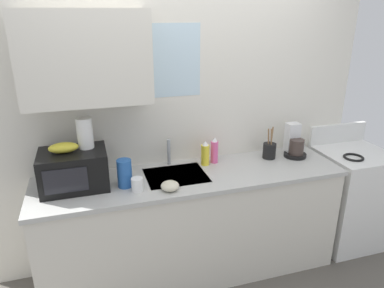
{
  "coord_description": "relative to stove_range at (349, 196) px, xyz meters",
  "views": [
    {
      "loc": [
        -0.73,
        -2.37,
        2.08
      ],
      "look_at": [
        0.0,
        0.0,
        1.15
      ],
      "focal_mm": 33.25,
      "sensor_mm": 36.0,
      "label": 1
    }
  ],
  "objects": [
    {
      "name": "kitchen_wall_assembly",
      "position": [
        -1.66,
        0.31,
        0.89
      ],
      "size": [
        3.15,
        0.42,
        2.5
      ],
      "color": "silver",
      "rests_on": "ground"
    },
    {
      "name": "counter_unit",
      "position": [
        -1.54,
        -0.0,
        0.0
      ],
      "size": [
        2.38,
        0.63,
        0.9
      ],
      "color": "silver",
      "rests_on": "ground"
    },
    {
      "name": "sink_faucet",
      "position": [
        -1.66,
        0.24,
        0.55
      ],
      "size": [
        0.03,
        0.03,
        0.22
      ],
      "primitive_type": "cylinder",
      "color": "#B2B5BA",
      "rests_on": "counter_unit"
    },
    {
      "name": "stove_range",
      "position": [
        0.0,
        0.0,
        0.0
      ],
      "size": [
        0.6,
        0.6,
        1.08
      ],
      "color": "white",
      "rests_on": "ground"
    },
    {
      "name": "microwave",
      "position": [
        -2.39,
        0.04,
        0.58
      ],
      "size": [
        0.46,
        0.35,
        0.27
      ],
      "color": "black",
      "rests_on": "counter_unit"
    },
    {
      "name": "banana_bunch",
      "position": [
        -2.44,
        0.05,
        0.75
      ],
      "size": [
        0.2,
        0.11,
        0.07
      ],
      "primitive_type": "ellipsoid",
      "color": "gold",
      "rests_on": "microwave"
    },
    {
      "name": "paper_towel_roll",
      "position": [
        -2.29,
        0.1,
        0.82
      ],
      "size": [
        0.11,
        0.11,
        0.22
      ],
      "primitive_type": "cylinder",
      "color": "white",
      "rests_on": "microwave"
    },
    {
      "name": "coffee_maker",
      "position": [
        -0.58,
        0.1,
        0.55
      ],
      "size": [
        0.19,
        0.21,
        0.28
      ],
      "color": "black",
      "rests_on": "counter_unit"
    },
    {
      "name": "dish_soap_bottle_yellow",
      "position": [
        -1.38,
        0.14,
        0.54
      ],
      "size": [
        0.07,
        0.07,
        0.2
      ],
      "color": "yellow",
      "rests_on": "counter_unit"
    },
    {
      "name": "dish_soap_bottle_pink",
      "position": [
        -1.29,
        0.17,
        0.54
      ],
      "size": [
        0.06,
        0.06,
        0.22
      ],
      "color": "#E55999",
      "rests_on": "counter_unit"
    },
    {
      "name": "cereal_canister",
      "position": [
        -2.05,
        -0.05,
        0.54
      ],
      "size": [
        0.1,
        0.1,
        0.2
      ],
      "primitive_type": "cylinder",
      "color": "#2659A5",
      "rests_on": "counter_unit"
    },
    {
      "name": "mug_white",
      "position": [
        -1.98,
        -0.14,
        0.49
      ],
      "size": [
        0.08,
        0.08,
        0.09
      ],
      "primitive_type": "cylinder",
      "color": "white",
      "rests_on": "counter_unit"
    },
    {
      "name": "utensil_crock",
      "position": [
        -0.81,
        0.12,
        0.51
      ],
      "size": [
        0.11,
        0.11,
        0.27
      ],
      "color": "black",
      "rests_on": "counter_unit"
    },
    {
      "name": "small_bowl",
      "position": [
        -1.76,
        -0.2,
        0.47
      ],
      "size": [
        0.13,
        0.13,
        0.06
      ],
      "primitive_type": "ellipsoid",
      "color": "beige",
      "rests_on": "counter_unit"
    }
  ]
}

